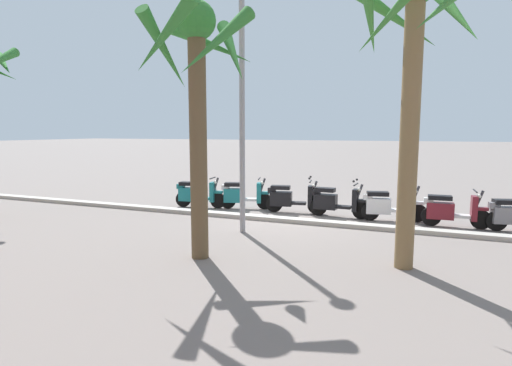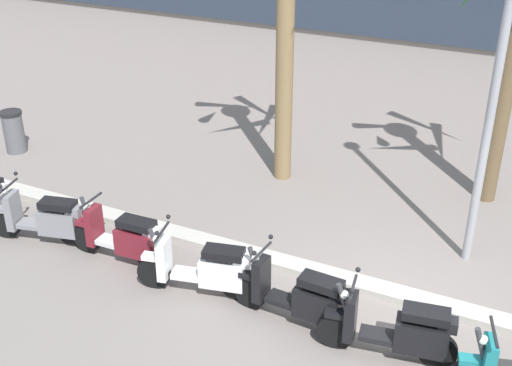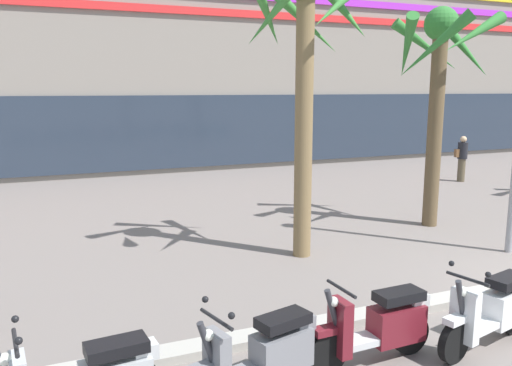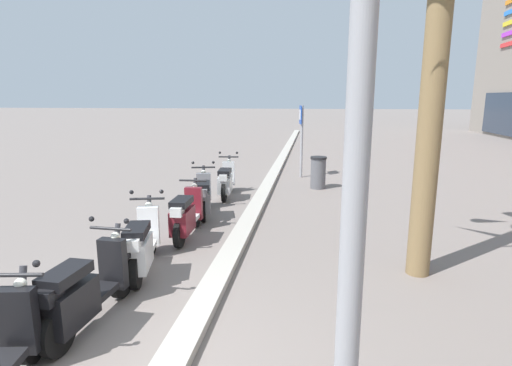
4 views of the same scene
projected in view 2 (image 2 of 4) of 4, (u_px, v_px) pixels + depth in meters
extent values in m
plane|color=slate|center=(389.00, 320.00, 9.44)|extent=(200.00, 200.00, 0.00)
cube|color=#ADA89E|center=(400.00, 295.00, 9.86)|extent=(60.00, 0.36, 0.12)
cylinder|color=black|center=(6.00, 224.00, 11.33)|extent=(0.53, 0.22, 0.52)
cylinder|color=black|center=(73.00, 232.00, 11.10)|extent=(0.53, 0.22, 0.52)
cube|color=slate|center=(36.00, 225.00, 11.20)|extent=(0.65, 0.42, 0.08)
cube|color=slate|center=(59.00, 222.00, 11.07)|extent=(0.74, 0.48, 0.43)
cube|color=black|center=(57.00, 204.00, 10.90)|extent=(0.65, 0.44, 0.12)
cube|color=slate|center=(13.00, 211.00, 11.17)|extent=(0.22, 0.36, 0.66)
cube|color=slate|center=(3.00, 209.00, 11.20)|extent=(0.35, 0.23, 0.08)
cylinder|color=#333338|center=(7.00, 202.00, 11.11)|extent=(0.29, 0.14, 0.69)
cylinder|color=black|center=(8.00, 186.00, 10.95)|extent=(0.17, 0.55, 0.04)
sphere|color=white|center=(4.00, 193.00, 11.03)|extent=(0.12, 0.12, 0.12)
cube|color=slate|center=(74.00, 211.00, 10.90)|extent=(0.28, 0.25, 0.16)
sphere|color=black|center=(0.00, 186.00, 10.68)|extent=(0.07, 0.07, 0.07)
sphere|color=black|center=(16.00, 173.00, 11.10)|extent=(0.07, 0.07, 0.07)
cylinder|color=black|center=(87.00, 238.00, 10.92)|extent=(0.52, 0.12, 0.52)
cylinder|color=black|center=(150.00, 255.00, 10.48)|extent=(0.52, 0.12, 0.52)
cube|color=silver|center=(115.00, 242.00, 10.69)|extent=(0.61, 0.30, 0.08)
cube|color=maroon|center=(137.00, 242.00, 10.48)|extent=(0.69, 0.34, 0.44)
cube|color=black|center=(136.00, 223.00, 10.31)|extent=(0.61, 0.32, 0.12)
cube|color=maroon|center=(94.00, 225.00, 10.72)|extent=(0.15, 0.34, 0.66)
cube|color=maroon|center=(85.00, 223.00, 10.79)|extent=(0.33, 0.17, 0.08)
cylinder|color=#333338|center=(89.00, 217.00, 10.69)|extent=(0.29, 0.08, 0.69)
cylinder|color=black|center=(91.00, 200.00, 10.51)|extent=(0.06, 0.56, 0.04)
sphere|color=white|center=(87.00, 207.00, 10.61)|extent=(0.12, 0.12, 0.12)
cube|color=silver|center=(152.00, 233.00, 10.25)|extent=(0.25, 0.21, 0.16)
cylinder|color=black|center=(154.00, 273.00, 10.04)|extent=(0.53, 0.22, 0.52)
cylinder|color=black|center=(237.00, 284.00, 9.77)|extent=(0.53, 0.22, 0.52)
cube|color=white|center=(192.00, 275.00, 9.89)|extent=(0.65, 0.41, 0.08)
cube|color=white|center=(223.00, 273.00, 9.74)|extent=(0.73, 0.47, 0.44)
cube|color=black|center=(224.00, 253.00, 9.57)|extent=(0.65, 0.43, 0.12)
cube|color=white|center=(164.00, 258.00, 9.87)|extent=(0.21, 0.36, 0.66)
cube|color=white|center=(153.00, 257.00, 9.90)|extent=(0.35, 0.23, 0.08)
cylinder|color=#333338|center=(158.00, 249.00, 9.81)|extent=(0.29, 0.13, 0.69)
cylinder|color=black|center=(162.00, 232.00, 9.65)|extent=(0.17, 0.55, 0.04)
sphere|color=white|center=(156.00, 239.00, 9.74)|extent=(0.12, 0.12, 0.12)
cube|color=white|center=(242.00, 261.00, 9.56)|extent=(0.28, 0.25, 0.16)
sphere|color=black|center=(157.00, 233.00, 9.39)|extent=(0.07, 0.07, 0.07)
sphere|color=black|center=(168.00, 217.00, 9.80)|extent=(0.07, 0.07, 0.07)
cylinder|color=black|center=(250.00, 292.00, 9.60)|extent=(0.52, 0.13, 0.52)
cylinder|color=black|center=(333.00, 320.00, 9.04)|extent=(0.52, 0.13, 0.52)
cube|color=black|center=(287.00, 301.00, 9.31)|extent=(0.61, 0.31, 0.08)
cube|color=black|center=(319.00, 304.00, 9.05)|extent=(0.70, 0.35, 0.45)
cube|color=black|center=(321.00, 283.00, 8.87)|extent=(0.61, 0.33, 0.12)
cube|color=black|center=(261.00, 279.00, 9.39)|extent=(0.16, 0.35, 0.66)
cube|color=black|center=(250.00, 276.00, 9.47)|extent=(0.33, 0.18, 0.08)
cylinder|color=#333338|center=(256.00, 269.00, 9.36)|extent=(0.29, 0.08, 0.69)
cylinder|color=black|center=(261.00, 252.00, 9.17)|extent=(0.07, 0.56, 0.04)
sphere|color=white|center=(255.00, 258.00, 9.28)|extent=(0.12, 0.12, 0.12)
cube|color=black|center=(340.00, 295.00, 8.80)|extent=(0.25, 0.21, 0.16)
sphere|color=black|center=(254.00, 253.00, 8.92)|extent=(0.07, 0.07, 0.07)
sphere|color=black|center=(271.00, 237.00, 9.30)|extent=(0.07, 0.07, 0.07)
cylinder|color=black|center=(336.00, 331.00, 8.82)|extent=(0.53, 0.19, 0.52)
cylinder|color=black|center=(437.00, 350.00, 8.49)|extent=(0.53, 0.19, 0.52)
cube|color=black|center=(382.00, 336.00, 8.64)|extent=(0.64, 0.38, 0.08)
cube|color=black|center=(421.00, 336.00, 8.46)|extent=(0.72, 0.43, 0.45)
cube|color=black|center=(426.00, 314.00, 8.29)|extent=(0.64, 0.40, 0.12)
cube|color=black|center=(351.00, 316.00, 8.65)|extent=(0.19, 0.36, 0.66)
cube|color=black|center=(337.00, 314.00, 8.69)|extent=(0.34, 0.21, 0.08)
cylinder|color=#333338|center=(345.00, 306.00, 8.60)|extent=(0.29, 0.12, 0.69)
cylinder|color=black|center=(353.00, 287.00, 8.43)|extent=(0.13, 0.56, 0.04)
sphere|color=white|center=(345.00, 295.00, 8.52)|extent=(0.12, 0.12, 0.12)
cube|color=black|center=(448.00, 324.00, 8.27)|extent=(0.27, 0.24, 0.16)
sphere|color=black|center=(352.00, 291.00, 8.17)|extent=(0.07, 0.07, 0.07)
sphere|color=black|center=(358.00, 270.00, 8.58)|extent=(0.07, 0.07, 0.07)
cube|color=#197075|center=(488.00, 362.00, 7.88)|extent=(0.23, 0.37, 0.66)
cube|color=#197075|center=(472.00, 360.00, 7.91)|extent=(0.35, 0.24, 0.08)
cylinder|color=#333338|center=(483.00, 352.00, 7.82)|extent=(0.29, 0.14, 0.69)
cylinder|color=black|center=(494.00, 332.00, 7.66)|extent=(0.19, 0.55, 0.04)
sphere|color=white|center=(483.00, 340.00, 7.74)|extent=(0.12, 0.12, 0.12)
cylinder|color=olive|center=(285.00, 54.00, 12.37)|extent=(0.34, 0.34, 5.17)
cylinder|color=brown|center=(506.00, 82.00, 11.64)|extent=(0.35, 0.35, 4.70)
cylinder|color=#56565B|center=(14.00, 133.00, 14.46)|extent=(0.44, 0.44, 0.90)
cylinder|color=black|center=(10.00, 113.00, 14.25)|extent=(0.48, 0.48, 0.06)
cylinder|color=#939399|center=(496.00, 82.00, 9.48)|extent=(0.14, 0.14, 6.08)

